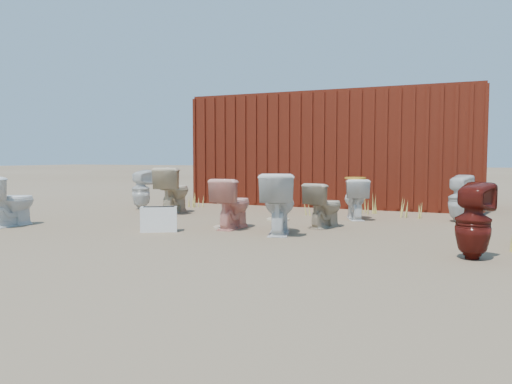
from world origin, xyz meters
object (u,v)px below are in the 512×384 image
at_px(toilet_back_beige_left, 173,190).
at_px(toilet_back_yellowlid, 355,199).
at_px(toilet_front_c, 278,204).
at_px(toilet_back_e, 459,199).
at_px(toilet_front_pink, 232,203).
at_px(loose_tank, 159,219).
at_px(shipping_container, 338,150).
at_px(toilet_back_beige_right, 324,205).
at_px(toilet_back_a, 141,189).
at_px(toilet_front_maroon, 473,221).
at_px(toilet_front_a, 11,201).

relative_size(toilet_back_beige_left, toilet_back_yellowlid, 1.25).
xyz_separation_m(toilet_front_c, toilet_back_e, (2.22, 2.32, -0.03)).
height_order(toilet_front_pink, toilet_back_yellowlid, toilet_front_pink).
bearing_deg(toilet_front_pink, loose_tank, 42.27).
relative_size(shipping_container, toilet_back_beige_left, 7.04).
bearing_deg(toilet_back_beige_right, toilet_back_a, 3.50).
height_order(shipping_container, toilet_front_maroon, shipping_container).
relative_size(toilet_front_maroon, toilet_back_e, 1.04).
bearing_deg(toilet_back_beige_left, toilet_back_e, 179.93).
height_order(shipping_container, toilet_front_a, shipping_container).
bearing_deg(toilet_back_yellowlid, toilet_front_c, 50.98).
xyz_separation_m(toilet_front_pink, toilet_back_e, (3.02, 2.10, 0.01)).
bearing_deg(toilet_back_e, toilet_back_beige_left, 33.91).
bearing_deg(toilet_back_a, toilet_front_c, 163.84).
height_order(toilet_back_a, toilet_back_yellowlid, toilet_back_a).
xyz_separation_m(toilet_front_maroon, toilet_back_beige_left, (-5.12, 2.36, 0.03)).
bearing_deg(shipping_container, toilet_front_pink, -95.05).
distance_m(toilet_front_a, toilet_front_pink, 3.38).
bearing_deg(loose_tank, toilet_back_a, 99.82).
height_order(toilet_front_c, toilet_back_e, toilet_front_c).
bearing_deg(toilet_back_beige_left, toilet_front_c, 141.02).
bearing_deg(toilet_front_c, toilet_front_pink, -31.45).
distance_m(toilet_front_a, toilet_front_maroon, 6.42).
distance_m(toilet_back_yellowlid, toilet_back_e, 1.64).
xyz_separation_m(shipping_container, toilet_front_a, (-3.60, -5.64, -0.82)).
xyz_separation_m(toilet_front_c, toilet_back_beige_right, (0.41, 0.84, -0.08)).
height_order(toilet_front_c, loose_tank, toilet_front_c).
bearing_deg(toilet_back_a, toilet_back_beige_left, 171.41).
bearing_deg(toilet_back_e, shipping_container, -17.67).
bearing_deg(toilet_back_beige_right, toilet_front_a, 39.92).
bearing_deg(toilet_back_yellowlid, toilet_front_maroon, 100.85).
relative_size(toilet_back_a, toilet_back_beige_right, 1.19).
height_order(toilet_front_maroon, toilet_back_e, toilet_front_maroon).
bearing_deg(loose_tank, toilet_back_e, 5.00).
relative_size(toilet_back_beige_left, toilet_back_beige_right, 1.29).
bearing_deg(toilet_front_a, toilet_back_beige_left, -116.26).
relative_size(toilet_front_a, toilet_back_beige_left, 0.89).
distance_m(toilet_front_a, toilet_back_e, 6.99).
distance_m(toilet_front_a, toilet_back_beige_left, 2.78).
bearing_deg(toilet_front_pink, toilet_back_yellowlid, -126.17).
distance_m(toilet_front_pink, loose_tank, 1.08).
bearing_deg(toilet_front_maroon, toilet_back_a, -2.14).
xyz_separation_m(toilet_back_beige_left, toilet_back_beige_right, (3.10, -0.74, -0.10)).
xyz_separation_m(toilet_front_a, toilet_back_e, (6.21, 3.19, 0.00)).
bearing_deg(shipping_container, toilet_back_a, -139.65).
relative_size(shipping_container, toilet_front_c, 7.24).
height_order(toilet_back_beige_left, loose_tank, toilet_back_beige_left).
relative_size(toilet_back_yellowlid, loose_tank, 1.36).
xyz_separation_m(toilet_back_beige_left, toilet_back_e, (4.91, 0.74, -0.05)).
bearing_deg(toilet_back_a, toilet_front_maroon, 167.55).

